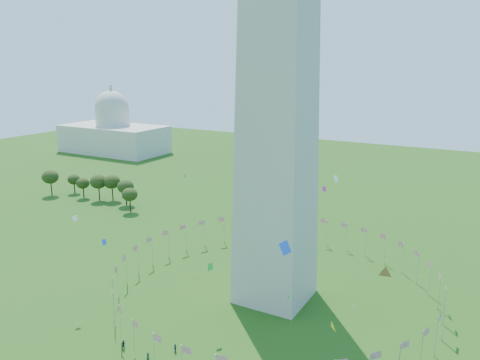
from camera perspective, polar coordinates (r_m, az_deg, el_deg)
flag_ring at (r=122.45m, az=4.25°, el=-12.13°), size 80.24×80.24×9.00m
capitol_building at (r=324.18m, az=-15.28°, el=7.30°), size 70.00×35.00×46.00m
kites_aloft at (r=89.08m, az=4.01°, el=-10.99°), size 107.48×72.42×33.54m
tree_line_west at (r=213.11m, az=-17.18°, el=-1.02°), size 55.20×15.54×11.44m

